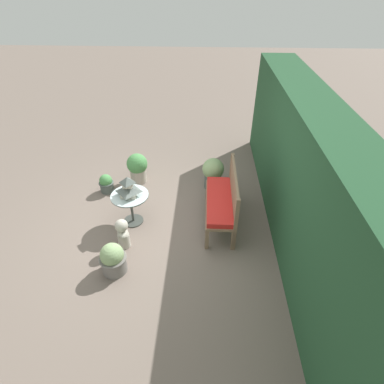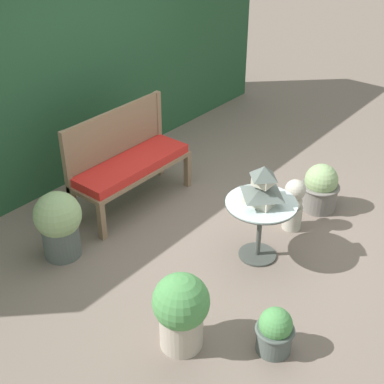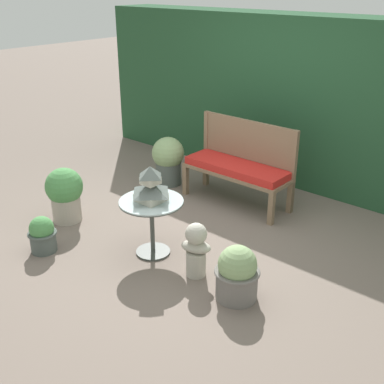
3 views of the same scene
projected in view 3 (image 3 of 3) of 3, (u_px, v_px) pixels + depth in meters
ground at (190, 238)px, 5.12m from camera, size 30.00×30.00×0.00m
foliage_hedge_back at (304, 101)px, 6.24m from camera, size 6.40×0.72×2.13m
garden_bench at (237, 170)px, 5.74m from camera, size 1.33×0.47×0.51m
bench_backrest at (248, 144)px, 5.78m from camera, size 1.33×0.06×1.00m
patio_table at (152, 212)px, 4.66m from camera, size 0.63×0.63×0.58m
pagoda_birdhouse at (151, 186)px, 4.55m from camera, size 0.33×0.33×0.35m
garden_bust at (196, 248)px, 4.37m from camera, size 0.32×0.25×0.53m
potted_plant_path_edge at (237, 274)px, 4.08m from camera, size 0.40×0.40×0.50m
potted_plant_table_far at (168, 159)px, 6.32m from camera, size 0.42×0.42×0.64m
potted_plant_patio_mid at (65, 193)px, 5.36m from camera, size 0.42×0.42×0.63m
potted_plant_table_near at (42, 235)px, 4.81m from camera, size 0.29×0.29×0.38m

